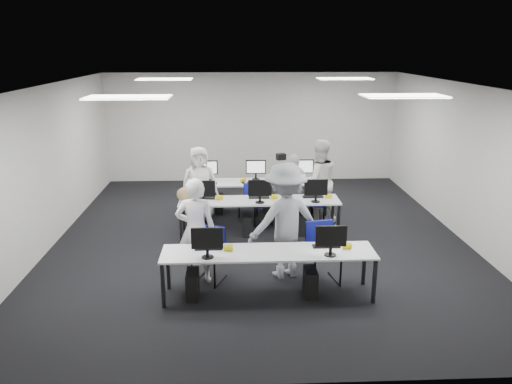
{
  "coord_description": "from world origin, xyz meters",
  "views": [
    {
      "loc": [
        -0.5,
        -9.3,
        3.69
      ],
      "look_at": [
        -0.08,
        -0.15,
        1.0
      ],
      "focal_mm": 35.0,
      "sensor_mm": 36.0,
      "label": 1
    }
  ],
  "objects_px": {
    "student_0": "(196,231)",
    "photographer": "(285,221)",
    "chair_2": "(198,214)",
    "chair_6": "(251,209)",
    "student_2": "(200,184)",
    "chair_1": "(322,264)",
    "desk_mid": "(259,202)",
    "student_3": "(293,188)",
    "chair_5": "(203,210)",
    "desk_front": "(268,255)",
    "chair_3": "(261,211)",
    "chair_0": "(209,265)",
    "student_1": "(318,181)",
    "chair_4": "(315,211)",
    "chair_7": "(309,209)"
  },
  "relations": [
    {
      "from": "student_0",
      "to": "photographer",
      "type": "height_order",
      "value": "photographer"
    },
    {
      "from": "chair_2",
      "to": "chair_6",
      "type": "relative_size",
      "value": 0.95
    },
    {
      "from": "chair_6",
      "to": "student_2",
      "type": "xyz_separation_m",
      "value": [
        -1.11,
        0.16,
        0.52
      ]
    },
    {
      "from": "chair_1",
      "to": "desk_mid",
      "type": "bearing_deg",
      "value": 102.04
    },
    {
      "from": "desk_mid",
      "to": "student_3",
      "type": "distance_m",
      "value": 1.12
    },
    {
      "from": "chair_5",
      "to": "chair_6",
      "type": "relative_size",
      "value": 0.9
    },
    {
      "from": "desk_mid",
      "to": "student_3",
      "type": "bearing_deg",
      "value": 46.35
    },
    {
      "from": "desk_front",
      "to": "chair_3",
      "type": "height_order",
      "value": "chair_3"
    },
    {
      "from": "chair_5",
      "to": "photographer",
      "type": "distance_m",
      "value": 3.17
    },
    {
      "from": "student_0",
      "to": "photographer",
      "type": "distance_m",
      "value": 1.44
    },
    {
      "from": "photographer",
      "to": "student_2",
      "type": "bearing_deg",
      "value": -80.72
    },
    {
      "from": "desk_mid",
      "to": "chair_2",
      "type": "distance_m",
      "value": 1.44
    },
    {
      "from": "chair_0",
      "to": "chair_6",
      "type": "relative_size",
      "value": 0.95
    },
    {
      "from": "desk_front",
      "to": "student_1",
      "type": "distance_m",
      "value": 3.6
    },
    {
      "from": "chair_1",
      "to": "student_0",
      "type": "xyz_separation_m",
      "value": [
        -2.03,
        0.11,
        0.56
      ]
    },
    {
      "from": "chair_2",
      "to": "student_1",
      "type": "bearing_deg",
      "value": -1.18
    },
    {
      "from": "chair_2",
      "to": "desk_front",
      "type": "bearing_deg",
      "value": -73.88
    },
    {
      "from": "student_1",
      "to": "chair_1",
      "type": "bearing_deg",
      "value": 73.85
    },
    {
      "from": "chair_0",
      "to": "student_0",
      "type": "bearing_deg",
      "value": -160.51
    },
    {
      "from": "desk_mid",
      "to": "chair_4",
      "type": "distance_m",
      "value": 1.42
    },
    {
      "from": "chair_4",
      "to": "chair_7",
      "type": "xyz_separation_m",
      "value": [
        -0.11,
        0.2,
        -0.02
      ]
    },
    {
      "from": "chair_2",
      "to": "photographer",
      "type": "distance_m",
      "value": 2.98
    },
    {
      "from": "student_3",
      "to": "desk_mid",
      "type": "bearing_deg",
      "value": -113.98
    },
    {
      "from": "desk_mid",
      "to": "desk_front",
      "type": "bearing_deg",
      "value": -90.0
    },
    {
      "from": "desk_front",
      "to": "student_0",
      "type": "xyz_separation_m",
      "value": [
        -1.12,
        0.56,
        0.19
      ]
    },
    {
      "from": "chair_3",
      "to": "student_1",
      "type": "xyz_separation_m",
      "value": [
        1.24,
        0.07,
        0.63
      ]
    },
    {
      "from": "desk_mid",
      "to": "chair_0",
      "type": "bearing_deg",
      "value": -114.25
    },
    {
      "from": "student_2",
      "to": "chair_6",
      "type": "bearing_deg",
      "value": -21.18
    },
    {
      "from": "desk_front",
      "to": "chair_7",
      "type": "distance_m",
      "value": 3.58
    },
    {
      "from": "desk_mid",
      "to": "student_0",
      "type": "height_order",
      "value": "student_0"
    },
    {
      "from": "student_2",
      "to": "chair_1",
      "type": "bearing_deg",
      "value": -67.83
    },
    {
      "from": "chair_0",
      "to": "student_1",
      "type": "xyz_separation_m",
      "value": [
        2.23,
        2.8,
        0.62
      ]
    },
    {
      "from": "desk_front",
      "to": "chair_0",
      "type": "height_order",
      "value": "chair_0"
    },
    {
      "from": "student_2",
      "to": "student_3",
      "type": "bearing_deg",
      "value": -15.98
    },
    {
      "from": "student_0",
      "to": "student_2",
      "type": "height_order",
      "value": "student_0"
    },
    {
      "from": "student_2",
      "to": "chair_5",
      "type": "bearing_deg",
      "value": -78.45
    },
    {
      "from": "chair_3",
      "to": "student_3",
      "type": "height_order",
      "value": "student_3"
    },
    {
      "from": "desk_front",
      "to": "chair_4",
      "type": "xyz_separation_m",
      "value": [
        1.24,
        3.17,
        -0.39
      ]
    },
    {
      "from": "chair_1",
      "to": "photographer",
      "type": "distance_m",
      "value": 0.92
    },
    {
      "from": "desk_front",
      "to": "chair_2",
      "type": "xyz_separation_m",
      "value": [
        -1.28,
        3.12,
        -0.4
      ]
    },
    {
      "from": "desk_mid",
      "to": "chair_3",
      "type": "height_order",
      "value": "chair_3"
    },
    {
      "from": "chair_2",
      "to": "chair_3",
      "type": "bearing_deg",
      "value": 0.31
    },
    {
      "from": "chair_0",
      "to": "photographer",
      "type": "distance_m",
      "value": 1.42
    },
    {
      "from": "chair_0",
      "to": "chair_2",
      "type": "xyz_separation_m",
      "value": [
        -0.36,
        2.57,
        0.0
      ]
    },
    {
      "from": "desk_front",
      "to": "student_0",
      "type": "height_order",
      "value": "student_0"
    },
    {
      "from": "desk_mid",
      "to": "chair_1",
      "type": "bearing_deg",
      "value": -67.13
    },
    {
      "from": "student_3",
      "to": "chair_6",
      "type": "bearing_deg",
      "value": -157.05
    },
    {
      "from": "desk_front",
      "to": "desk_mid",
      "type": "relative_size",
      "value": 1.0
    },
    {
      "from": "chair_3",
      "to": "chair_4",
      "type": "bearing_deg",
      "value": -16.46
    },
    {
      "from": "desk_front",
      "to": "chair_6",
      "type": "height_order",
      "value": "chair_6"
    }
  ]
}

